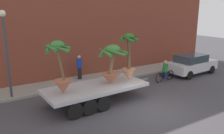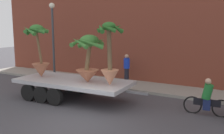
{
  "view_description": "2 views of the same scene",
  "coord_description": "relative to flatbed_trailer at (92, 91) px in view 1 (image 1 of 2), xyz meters",
  "views": [
    {
      "loc": [
        -7.53,
        -8.27,
        5.08
      ],
      "look_at": [
        -0.49,
        3.19,
        1.64
      ],
      "focal_mm": 37.15,
      "sensor_mm": 36.0,
      "label": 1
    },
    {
      "loc": [
        5.44,
        -7.11,
        3.57
      ],
      "look_at": [
        -0.5,
        3.42,
        1.57
      ],
      "focal_mm": 40.58,
      "sensor_mm": 36.0,
      "label": 2
    }
  ],
  "objects": [
    {
      "name": "sidewalk",
      "position": [
        2.3,
        3.78,
        -0.69
      ],
      "size": [
        24.0,
        2.2,
        0.15
      ],
      "primitive_type": "cube",
      "color": "gray",
      "rests_on": "ground"
    },
    {
      "name": "potted_palm_middle",
      "position": [
        -1.72,
        -0.18,
        1.47
      ],
      "size": [
        1.27,
        1.23,
        2.64
      ],
      "color": "#B26647",
      "rests_on": "flatbed_trailer"
    },
    {
      "name": "cyclist",
      "position": [
        6.26,
        0.92,
        -0.1
      ],
      "size": [
        1.84,
        0.37,
        1.54
      ],
      "color": "black",
      "rests_on": "ground"
    },
    {
      "name": "pedestrian_near_gate",
      "position": [
        1.1,
        4.13,
        0.28
      ],
      "size": [
        0.36,
        0.36,
        1.71
      ],
      "color": "black",
      "rests_on": "sidewalk"
    },
    {
      "name": "potted_palm_front",
      "position": [
        2.35,
        -0.09,
        1.44
      ],
      "size": [
        1.17,
        1.2,
        2.74
      ],
      "color": "tan",
      "rests_on": "flatbed_trailer"
    },
    {
      "name": "street_lamp",
      "position": [
        -3.63,
        2.98,
        2.47
      ],
      "size": [
        0.36,
        0.36,
        4.83
      ],
      "color": "#383D42",
      "rests_on": "sidewalk"
    },
    {
      "name": "parked_car",
      "position": [
        9.35,
        1.17,
        0.06
      ],
      "size": [
        4.35,
        2.05,
        1.58
      ],
      "color": "silver",
      "rests_on": "ground"
    },
    {
      "name": "potted_palm_rear",
      "position": [
        1.21,
        -0.08,
        1.31
      ],
      "size": [
        1.71,
        1.74,
        2.18
      ],
      "color": "#B26647",
      "rests_on": "flatbed_trailer"
    },
    {
      "name": "ground_plane",
      "position": [
        2.3,
        -2.32,
        -0.76
      ],
      "size": [
        60.0,
        60.0,
        0.0
      ],
      "primitive_type": "plane",
      "color": "#423F44"
    },
    {
      "name": "flatbed_trailer",
      "position": [
        0.0,
        0.0,
        0.0
      ],
      "size": [
        6.67,
        2.66,
        0.98
      ],
      "color": "#B7BABF",
      "rests_on": "ground"
    },
    {
      "name": "building_facade",
      "position": [
        2.3,
        5.48,
        4.11
      ],
      "size": [
        24.0,
        1.2,
        9.74
      ],
      "primitive_type": "cube",
      "color": "brown",
      "rests_on": "ground"
    }
  ]
}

